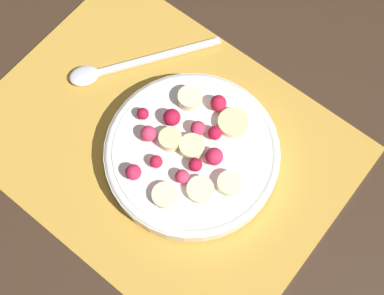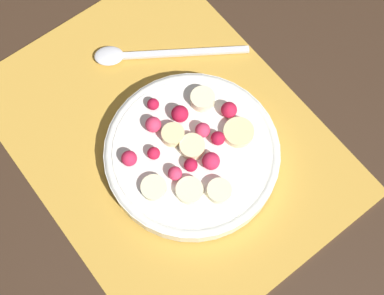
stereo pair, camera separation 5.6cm
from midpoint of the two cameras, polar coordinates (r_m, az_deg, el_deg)
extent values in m
plane|color=#382619|center=(0.67, -0.37, 0.80)|extent=(3.00, 3.00, 0.00)
cube|color=gold|center=(0.67, -0.37, 0.89)|extent=(0.44, 0.34, 0.01)
cylinder|color=silver|center=(0.64, 2.46, -0.97)|extent=(0.21, 0.21, 0.02)
torus|color=silver|center=(0.64, 2.49, -0.71)|extent=(0.21, 0.21, 0.01)
cylinder|color=white|center=(0.63, 2.50, -0.57)|extent=(0.19, 0.19, 0.00)
cylinder|color=beige|center=(0.63, 2.56, -0.19)|extent=(0.04, 0.04, 0.01)
cylinder|color=#F4EAB7|center=(0.61, 2.34, -4.89)|extent=(0.04, 0.04, 0.01)
cylinder|color=#F4EAB7|center=(0.65, 3.62, 4.86)|extent=(0.04, 0.04, 0.01)
cylinder|color=beige|center=(0.63, 0.43, 1.05)|extent=(0.03, 0.03, 0.01)
cylinder|color=beige|center=(0.64, 7.47, 1.33)|extent=(0.05, 0.05, 0.01)
cylinder|color=#F4EAB7|center=(0.61, -1.50, -4.62)|extent=(0.04, 0.04, 0.01)
cylinder|color=#F4EAB7|center=(0.61, 5.65, -4.84)|extent=(0.04, 0.04, 0.01)
sphere|color=#DB3356|center=(0.63, 3.66, 1.59)|extent=(0.02, 0.02, 0.02)
sphere|color=#DB3356|center=(0.63, -1.67, 2.19)|extent=(0.02, 0.02, 0.02)
sphere|color=red|center=(0.64, 6.43, 3.74)|extent=(0.02, 0.02, 0.02)
sphere|color=#D12347|center=(0.62, -4.20, -1.46)|extent=(0.02, 0.02, 0.02)
sphere|color=red|center=(0.62, -1.57, -0.90)|extent=(0.02, 0.02, 0.02)
sphere|color=#D12347|center=(0.62, 4.61, -1.74)|extent=(0.02, 0.02, 0.02)
sphere|color=#B21433|center=(0.64, 1.35, 3.15)|extent=(0.02, 0.02, 0.02)
sphere|color=#DB3356|center=(0.61, 0.76, -3.07)|extent=(0.02, 0.02, 0.02)
sphere|color=#B21433|center=(0.62, 2.44, -2.17)|extent=(0.02, 0.02, 0.02)
sphere|color=#B21433|center=(0.63, 5.29, 0.71)|extent=(0.02, 0.02, 0.02)
sphere|color=#B21433|center=(0.65, -1.73, 4.38)|extent=(0.01, 0.01, 0.01)
cube|color=silver|center=(0.72, 1.58, 9.86)|extent=(0.10, 0.14, 0.00)
ellipsoid|color=silver|center=(0.72, -6.64, 9.46)|extent=(0.05, 0.05, 0.01)
camera|label=1|loc=(0.03, -87.43, 6.36)|focal=50.00mm
camera|label=2|loc=(0.03, 92.57, -6.36)|focal=50.00mm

